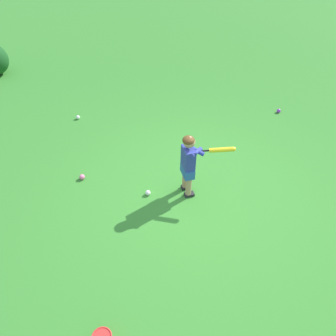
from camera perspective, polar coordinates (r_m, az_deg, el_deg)
The scene contains 6 objects.
ground_plane at distance 4.90m, azimuth 5.56°, elevation -4.46°, with size 40.00×40.00×0.00m, color #38842D.
child_batter at distance 4.44m, azimuth 4.17°, elevation 1.36°, with size 0.33×0.78×1.08m.
play_ball_behind_batter at distance 7.16m, azimuth 20.02°, elevation 10.03°, with size 0.08×0.08×0.08m, color purple.
play_ball_midfield at distance 5.25m, azimuth -15.80°, elevation -1.62°, with size 0.09×0.09×0.09m, color pink.
play_ball_by_bucket at distance 4.81m, azimuth -3.78°, elevation -4.65°, with size 0.08×0.08×0.08m, color white.
play_ball_far_right at distance 6.79m, azimuth -16.52°, elevation 9.11°, with size 0.08×0.08×0.08m, color white.
Camera 1 is at (-3.39, -0.31, 3.51)m, focal length 32.54 mm.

